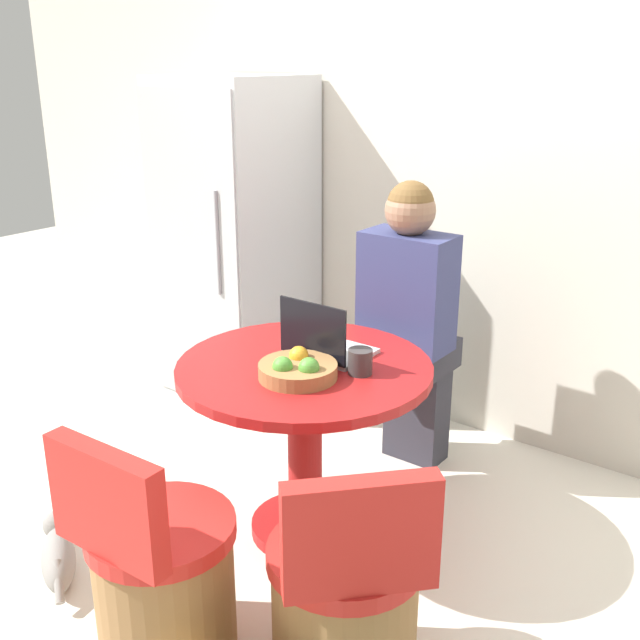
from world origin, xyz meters
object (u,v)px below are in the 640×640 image
chair_near_right_corner (346,605)px  laptop (325,344)px  dining_table (305,412)px  chair_near_camera (160,578)px  refrigerator (236,242)px  fruit_bowl (298,369)px  person_seated (411,315)px  cat (58,554)px

chair_near_right_corner → laptop: 1.00m
dining_table → chair_near_camera: 0.84m
chair_near_right_corner → chair_near_camera: bearing=-22.4°
refrigerator → fruit_bowl: size_ratio=6.11×
fruit_bowl → refrigerator: bearing=140.9°
person_seated → fruit_bowl: (0.01, -0.83, 0.02)m
dining_table → chair_near_camera: bearing=-87.7°
person_seated → cat: size_ratio=3.33×
chair_near_camera → chair_near_right_corner: bearing=-157.6°
dining_table → fruit_bowl: fruit_bowl is taller
refrigerator → cat: refrigerator is taller
person_seated → chair_near_right_corner: bearing=113.0°
dining_table → fruit_bowl: size_ratio=3.40×
person_seated → laptop: size_ratio=4.46×
person_seated → fruit_bowl: 0.83m
chair_near_camera → fruit_bowl: (0.03, 0.68, 0.50)m
chair_near_right_corner → refrigerator: bearing=-86.2°
fruit_bowl → laptop: bearing=101.2°
laptop → fruit_bowl: 0.23m
chair_near_camera → fruit_bowl: 0.84m
refrigerator → cat: 1.94m
chair_near_camera → fruit_bowl: fruit_bowl is taller
chair_near_camera → fruit_bowl: bearing=-94.8°
fruit_bowl → cat: fruit_bowl is taller
refrigerator → laptop: (1.19, -0.78, -0.09)m
laptop → fruit_bowl: bearing=101.2°
laptop → cat: bearing=56.1°
dining_table → chair_near_right_corner: 0.84m
chair_near_camera → laptop: (-0.01, 0.90, 0.52)m
cat → chair_near_camera: bearing=-147.7°
person_seated → laptop: 0.61m
person_seated → fruit_bowl: size_ratio=4.72×
laptop → cat: laptop is taller
refrigerator → dining_table: refrigerator is taller
dining_table → fruit_bowl: (0.06, -0.12, 0.24)m
chair_near_right_corner → laptop: bearing=-96.1°
chair_near_right_corner → laptop: (-0.56, 0.65, 0.52)m
dining_table → fruit_bowl: 0.27m
chair_near_right_corner → cat: bearing=-35.6°
chair_near_right_corner → person_seated: (-0.53, 1.26, 0.48)m
fruit_bowl → cat: (-0.64, -0.66, -0.70)m
chair_near_right_corner → chair_near_camera: same height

